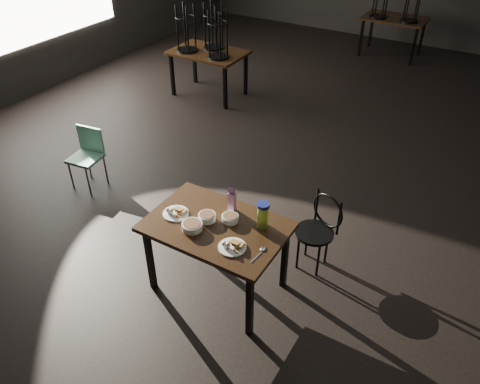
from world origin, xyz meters
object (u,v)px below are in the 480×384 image
Objects in this scene: main_table at (216,232)px; bentwood_chair at (319,226)px; juice_carton at (232,200)px; water_bottle at (263,215)px; school_chair at (88,152)px.

bentwood_chair is (0.66, 0.77, -0.20)m from main_table.
juice_carton reaches higher than bentwood_chair.
bentwood_chair is at bearing 61.70° from water_bottle.
bentwood_chair reaches higher than main_table.
juice_carton is at bearing 86.74° from main_table.
bentwood_chair reaches higher than school_chair.
water_bottle is 2.68m from school_chair.
juice_carton is (0.01, 0.24, 0.19)m from main_table.
main_table is 1.62× the size of school_chair.
juice_carton is 2.35m from school_chair.
school_chair is at bearing 169.86° from juice_carton.
main_table is at bearing -93.26° from juice_carton.
main_table is at bearing -151.39° from water_bottle.
main_table is at bearing -110.83° from bentwood_chair.
juice_carton reaches higher than school_chair.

